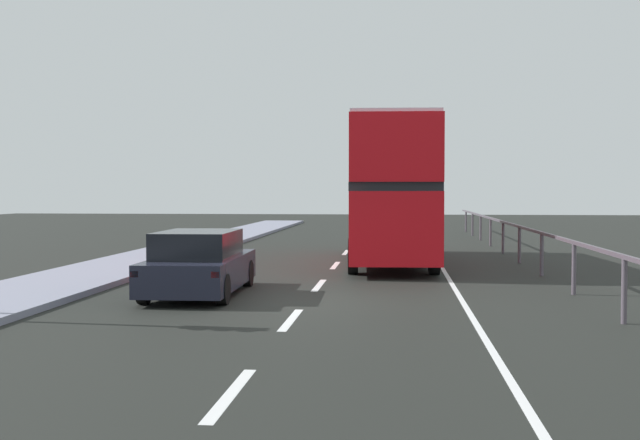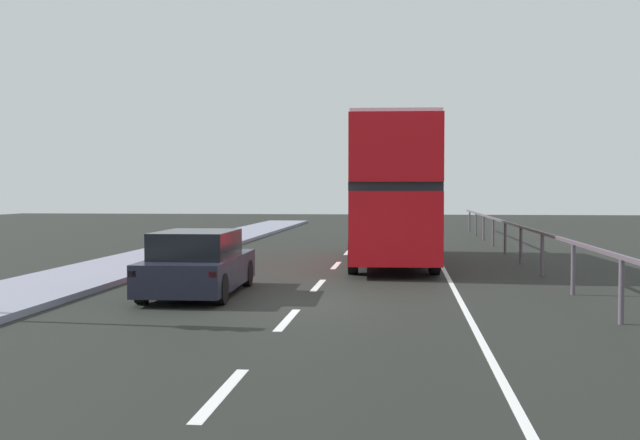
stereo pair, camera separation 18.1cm
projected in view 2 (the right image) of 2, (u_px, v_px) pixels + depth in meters
ground_plane at (306, 302)px, 16.50m from camera, size 74.29×120.00×0.10m
near_sidewalk_kerb at (24, 292)px, 17.16m from camera, size 2.83×80.00×0.14m
lane_paint_markings at (401, 263)px, 24.70m from camera, size 3.41×46.00×0.01m
bridge_side_railing at (521, 233)px, 24.78m from camera, size 0.10×42.00×1.21m
double_decker_bus_red at (390, 189)px, 24.82m from camera, size 2.89×10.15×4.46m
hatchback_car_near at (198, 264)px, 17.26m from camera, size 1.95×4.53×1.43m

